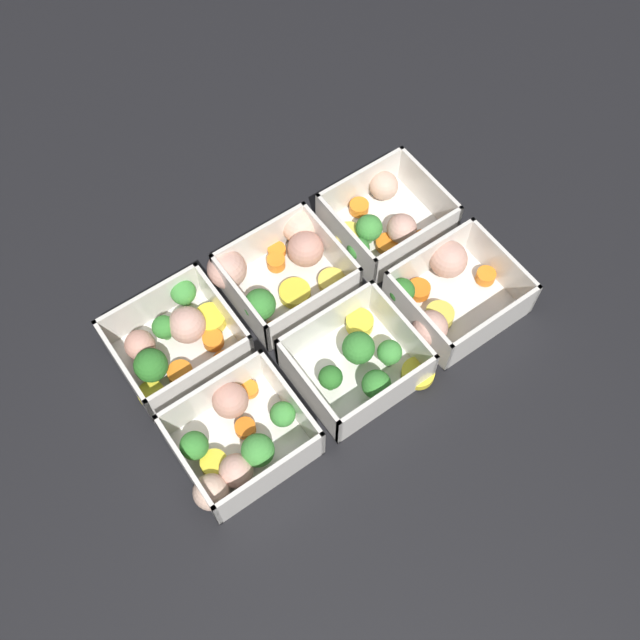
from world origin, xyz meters
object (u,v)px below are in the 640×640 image
at_px(container_near_right, 175,341).
at_px(container_near_left, 383,220).
at_px(container_far_left, 446,293).
at_px(container_near_center, 279,267).
at_px(container_far_right, 236,443).
at_px(container_far_center, 361,362).

bearing_deg(container_near_right, container_near_left, 179.43).
xyz_separation_m(container_near_right, container_far_left, (-0.30, 0.13, 0.00)).
distance_m(container_near_center, container_far_left, 0.21).
bearing_deg(container_near_right, container_far_right, 86.71).
height_order(container_far_center, container_far_right, same).
bearing_deg(container_near_right, container_far_center, 137.23).
xyz_separation_m(container_near_left, container_near_right, (0.31, -0.00, 0.00)).
bearing_deg(container_far_left, container_far_center, 5.95).
distance_m(container_far_left, container_far_center, 0.14).
relative_size(container_near_center, container_far_right, 1.11).
bearing_deg(container_near_left, container_near_center, -6.19).
relative_size(container_near_right, container_far_center, 1.02).
distance_m(container_near_left, container_far_right, 0.35).
xyz_separation_m(container_near_left, container_far_center, (0.15, 0.15, 0.00)).
bearing_deg(container_far_center, container_near_center, -88.31).
bearing_deg(container_far_right, container_near_center, -135.70).
bearing_deg(container_near_center, container_near_left, 173.81).
xyz_separation_m(container_near_center, container_far_right, (0.17, 0.16, -0.00)).
distance_m(container_near_left, container_near_right, 0.31).
distance_m(container_far_left, container_far_right, 0.31).
xyz_separation_m(container_far_center, container_far_right, (0.17, -0.00, -0.00)).
xyz_separation_m(container_near_center, container_far_left, (-0.15, 0.15, -0.00)).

